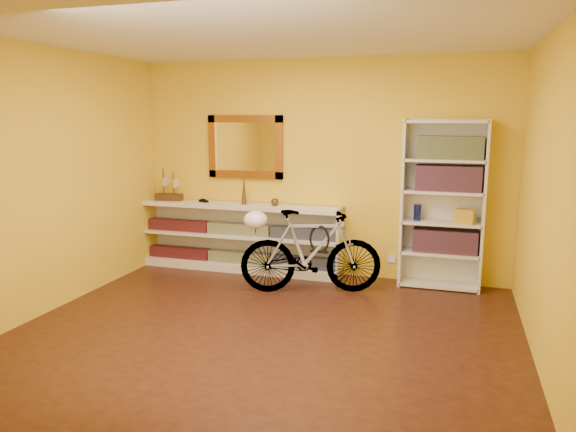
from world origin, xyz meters
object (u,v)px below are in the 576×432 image
(helmet, at_px, (255,220))
(bicycle, at_px, (311,251))
(bookcase, at_px, (442,205))
(console_unit, at_px, (240,237))

(helmet, bearing_deg, bicycle, 17.47)
(bookcase, bearing_deg, helmet, -157.66)
(helmet, bearing_deg, bookcase, 22.34)
(bicycle, bearing_deg, helmet, 90.00)
(bicycle, bearing_deg, bookcase, -83.14)
(bookcase, bearing_deg, bicycle, -155.67)
(bookcase, xyz_separation_m, helmet, (-1.93, -0.79, -0.13))
(console_unit, distance_m, bicycle, 1.23)
(bookcase, relative_size, bicycle, 1.20)
(bookcase, height_order, bicycle, bookcase)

